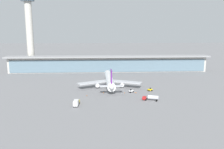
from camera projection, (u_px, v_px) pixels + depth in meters
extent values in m
plane|color=slate|center=(113.00, 89.00, 150.78)|extent=(1200.00, 1200.00, 0.00)
cylinder|color=white|center=(109.00, 79.00, 156.50)|extent=(5.35, 47.21, 4.97)
cone|color=white|center=(108.00, 73.00, 181.58)|extent=(4.91, 4.52, 4.88)
cone|color=white|center=(112.00, 88.00, 131.58)|extent=(4.52, 5.51, 4.48)
cube|color=black|center=(108.00, 72.00, 178.63)|extent=(3.75, 2.09, 0.60)
cube|color=#B7BABF|center=(94.00, 82.00, 151.71)|extent=(21.64, 14.47, 0.60)
cube|color=#B7BABF|center=(126.00, 82.00, 153.13)|extent=(21.71, 14.20, 0.60)
cylinder|color=silver|center=(97.00, 85.00, 151.70)|extent=(2.77, 3.62, 2.74)
cylinder|color=silver|center=(122.00, 85.00, 152.78)|extent=(2.77, 3.62, 2.74)
cube|color=#661E84|center=(111.00, 76.00, 134.72)|extent=(0.65, 6.01, 7.72)
cube|color=#B7BABF|center=(111.00, 86.00, 134.92)|extent=(13.75, 3.88, 0.43)
cylinder|color=black|center=(105.00, 86.00, 154.56)|extent=(1.04, 1.21, 1.20)
cylinder|color=black|center=(114.00, 86.00, 154.92)|extent=(1.04, 1.21, 1.20)
cylinder|color=black|center=(108.00, 80.00, 175.77)|extent=(1.04, 1.21, 1.20)
cube|color=silver|center=(131.00, 91.00, 141.16)|extent=(3.18, 2.66, 0.90)
cube|color=black|center=(131.00, 90.00, 140.85)|extent=(0.95, 0.95, 0.70)
cylinder|color=black|center=(132.00, 91.00, 142.35)|extent=(0.92, 0.68, 0.90)
cylinder|color=black|center=(133.00, 92.00, 141.16)|extent=(0.92, 0.68, 0.90)
cylinder|color=black|center=(129.00, 92.00, 141.32)|extent=(0.92, 0.68, 0.90)
cylinder|color=black|center=(131.00, 92.00, 140.14)|extent=(0.92, 0.68, 0.90)
cube|color=#B21E1E|center=(144.00, 98.00, 125.46)|extent=(2.71, 2.94, 1.50)
cylinder|color=silver|center=(153.00, 97.00, 123.96)|extent=(5.98, 3.91, 2.10)
cylinder|color=black|center=(146.00, 100.00, 124.29)|extent=(0.94, 0.57, 0.90)
cylinder|color=black|center=(146.00, 99.00, 126.36)|extent=(0.94, 0.57, 0.90)
cylinder|color=black|center=(156.00, 101.00, 122.66)|extent=(0.94, 0.57, 0.90)
cylinder|color=black|center=(157.00, 100.00, 124.74)|extent=(0.94, 0.57, 0.90)
cube|color=yellow|center=(77.00, 102.00, 118.83)|extent=(2.42, 1.95, 1.50)
cube|color=black|center=(78.00, 101.00, 119.56)|extent=(2.07, 0.26, 0.70)
cube|color=silver|center=(76.00, 103.00, 114.68)|extent=(2.61, 4.75, 2.50)
cylinder|color=black|center=(75.00, 103.00, 118.20)|extent=(0.34, 0.92, 0.90)
cylinder|color=black|center=(79.00, 103.00, 118.18)|extent=(0.34, 0.92, 0.90)
cylinder|color=black|center=(73.00, 106.00, 113.48)|extent=(0.34, 0.92, 0.90)
cylinder|color=black|center=(78.00, 106.00, 113.46)|extent=(0.34, 0.92, 0.90)
cube|color=yellow|center=(150.00, 90.00, 144.39)|extent=(3.08, 2.13, 0.90)
cube|color=black|center=(150.00, 88.00, 144.33)|extent=(0.85, 0.85, 0.70)
cylinder|color=black|center=(149.00, 91.00, 143.52)|extent=(0.94, 0.49, 0.90)
cylinder|color=black|center=(148.00, 90.00, 144.86)|extent=(0.94, 0.49, 0.90)
cylinder|color=black|center=(152.00, 90.00, 144.09)|extent=(0.94, 0.49, 0.90)
cylinder|color=black|center=(151.00, 90.00, 145.43)|extent=(0.94, 0.49, 0.90)
cube|color=beige|center=(109.00, 64.00, 211.20)|extent=(180.00, 8.00, 14.00)
cube|color=slate|center=(109.00, 66.00, 207.11)|extent=(176.40, 0.50, 11.20)
cube|color=gray|center=(109.00, 57.00, 207.83)|extent=(183.60, 12.80, 1.20)
cylinder|color=beige|center=(30.00, 37.00, 213.16)|extent=(6.40, 6.40, 63.94)
cone|color=orange|center=(125.00, 93.00, 139.39)|extent=(0.44, 0.44, 0.70)
cube|color=black|center=(125.00, 93.00, 139.46)|extent=(0.62, 0.62, 0.04)
cone|color=orange|center=(135.00, 92.00, 140.02)|extent=(0.44, 0.44, 0.70)
cube|color=black|center=(135.00, 93.00, 140.08)|extent=(0.62, 0.62, 0.04)
cone|color=orange|center=(87.00, 95.00, 133.61)|extent=(0.44, 0.44, 0.70)
cube|color=black|center=(87.00, 96.00, 133.67)|extent=(0.62, 0.62, 0.04)
cone|color=orange|center=(103.00, 93.00, 139.38)|extent=(0.44, 0.44, 0.70)
cube|color=black|center=(103.00, 93.00, 139.44)|extent=(0.62, 0.62, 0.04)
cone|color=orange|center=(136.00, 92.00, 139.75)|extent=(0.44, 0.44, 0.70)
cube|color=black|center=(136.00, 93.00, 139.81)|extent=(0.62, 0.62, 0.04)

